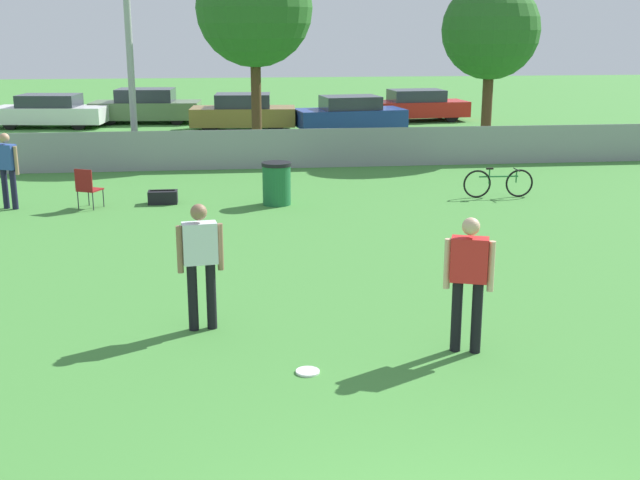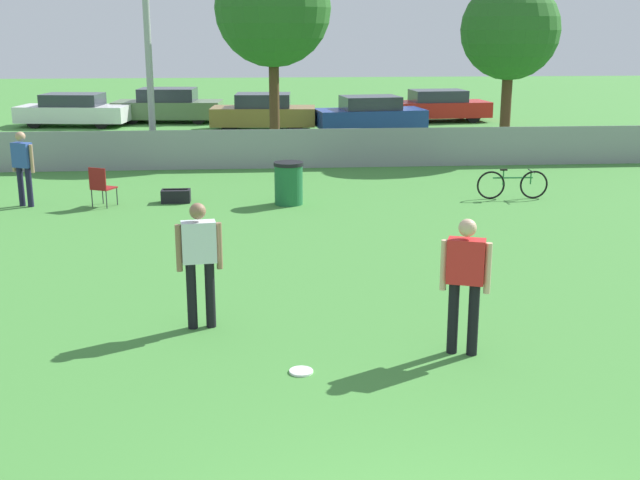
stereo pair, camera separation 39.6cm
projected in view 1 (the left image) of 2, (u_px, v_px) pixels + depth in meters
name	position (u px, v px, depth m)	size (l,w,h in m)	color
fence_backline	(280.00, 149.00, 22.43)	(26.88, 0.07, 1.21)	gray
tree_near_pole	(254.00, 8.00, 24.51)	(3.59, 3.59, 6.22)	#4C331E
tree_far_right	(491.00, 31.00, 24.22)	(2.97, 2.97, 5.25)	#4C331E
player_receiver_white	(200.00, 257.00, 10.32)	(0.59, 0.28, 1.69)	black
player_thrower_red	(469.00, 274.00, 9.59)	(0.57, 0.35, 1.69)	black
spectator_in_blue	(7.00, 165.00, 17.30)	(0.53, 0.38, 1.66)	#191933
frisbee_disc	(308.00, 371.00, 9.23)	(0.28, 0.28, 0.03)	white
folding_chair_sideline	(87.00, 186.00, 17.42)	(0.58, 0.58, 0.89)	#333338
bicycle_sideline	(498.00, 183.00, 18.63)	(1.66, 0.44, 0.70)	black
trash_bin	(277.00, 183.00, 17.85)	(0.66, 0.66, 0.95)	#1E6638
gear_bag_sideline	(163.00, 197.00, 18.03)	(0.65, 0.36, 0.32)	black
parked_car_white	(50.00, 111.00, 31.60)	(4.50, 2.30, 1.29)	black
parked_car_olive	(146.00, 107.00, 33.09)	(4.52, 2.19, 1.40)	black
parked_car_tan	(243.00, 113.00, 30.66)	(4.08, 2.07, 1.40)	black
parked_car_blue	(350.00, 114.00, 30.38)	(4.25, 2.25, 1.33)	black
parked_car_red	(416.00, 106.00, 33.78)	(4.36, 2.07, 1.31)	black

